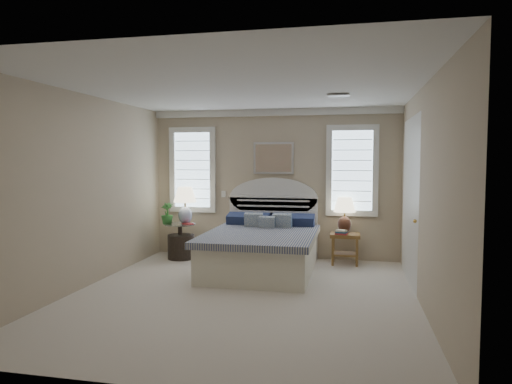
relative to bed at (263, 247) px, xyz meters
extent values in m
cube|color=beige|center=(0.00, -1.46, -0.39)|extent=(4.50, 5.00, 0.01)
cube|color=silver|center=(0.00, -1.46, 2.31)|extent=(4.50, 5.00, 0.01)
cube|color=tan|center=(0.00, 1.04, 0.96)|extent=(4.50, 0.02, 2.70)
cube|color=tan|center=(-2.25, -1.46, 0.96)|extent=(0.02, 5.00, 2.70)
cube|color=tan|center=(2.25, -1.46, 0.96)|extent=(0.02, 5.00, 2.70)
cube|color=silver|center=(0.00, 1.00, 2.25)|extent=(4.50, 0.08, 0.12)
cube|color=#B2B2B2|center=(1.20, -0.66, 2.29)|extent=(0.30, 0.20, 0.02)
cube|color=silver|center=(-0.95, 1.03, 0.76)|extent=(0.08, 0.01, 0.12)
cube|color=silver|center=(-1.55, 1.02, 1.21)|extent=(0.90, 0.06, 1.60)
cube|color=silver|center=(1.40, 1.02, 1.21)|extent=(0.90, 0.06, 1.60)
cube|color=silver|center=(0.00, 1.00, 1.43)|extent=(0.74, 0.04, 0.58)
cube|color=silver|center=(2.23, -0.26, 0.81)|extent=(0.02, 1.80, 2.40)
cube|color=silver|center=(0.00, -0.13, -0.11)|extent=(1.60, 2.10, 0.55)
cube|color=navy|center=(0.00, -0.18, 0.20)|extent=(1.72, 2.15, 0.10)
cube|color=beige|center=(0.00, 0.98, 0.16)|extent=(1.62, 0.08, 1.10)
cube|color=#1A2442|center=(-0.40, 0.70, 0.34)|extent=(0.75, 0.31, 0.23)
cube|color=#1A2442|center=(0.40, 0.70, 0.34)|extent=(0.75, 0.31, 0.23)
cube|color=#395580|center=(-0.25, 0.47, 0.32)|extent=(0.33, 0.20, 0.34)
cube|color=#395580|center=(0.25, 0.47, 0.32)|extent=(0.33, 0.20, 0.34)
cube|color=#395580|center=(0.00, 0.37, 0.30)|extent=(0.28, 0.14, 0.29)
cylinder|color=black|center=(-1.65, 0.59, -0.37)|extent=(0.32, 0.32, 0.03)
cylinder|color=black|center=(-1.65, 0.59, -0.09)|extent=(0.08, 0.08, 0.60)
cylinder|color=silver|center=(-1.65, 0.59, 0.23)|extent=(0.56, 0.56, 0.02)
cube|color=brown|center=(1.30, 0.69, 0.11)|extent=(0.50, 0.40, 0.06)
cube|color=brown|center=(1.30, 0.69, -0.21)|extent=(0.44, 0.34, 0.03)
cube|color=brown|center=(1.10, 0.54, -0.15)|extent=(0.04, 0.04, 0.47)
cube|color=brown|center=(1.10, 0.84, -0.15)|extent=(0.04, 0.04, 0.47)
cube|color=brown|center=(1.50, 0.54, -0.15)|extent=(0.04, 0.04, 0.47)
cube|color=brown|center=(1.50, 0.84, -0.15)|extent=(0.04, 0.04, 0.47)
cylinder|color=black|center=(-1.61, 0.54, -0.17)|extent=(0.61, 0.61, 0.44)
cylinder|color=silver|center=(-1.57, 0.65, 0.26)|extent=(0.17, 0.17, 0.03)
ellipsoid|color=silver|center=(-1.57, 0.65, 0.39)|extent=(0.31, 0.31, 0.32)
cylinder|color=gold|center=(-1.57, 0.65, 0.59)|extent=(0.04, 0.04, 0.11)
cylinder|color=black|center=(1.28, 0.84, 0.16)|extent=(0.14, 0.14, 0.03)
ellipsoid|color=black|center=(1.28, 0.84, 0.28)|extent=(0.26, 0.26, 0.29)
cylinder|color=gold|center=(1.28, 0.84, 0.46)|extent=(0.04, 0.04, 0.11)
imported|color=#33712D|center=(-1.86, 0.50, 0.44)|extent=(0.22, 0.22, 0.39)
cube|color=#A6292E|center=(-1.47, 0.53, 0.26)|extent=(0.21, 0.19, 0.02)
cube|color=#A6292E|center=(1.24, 0.58, 0.16)|extent=(0.23, 0.19, 0.03)
cube|color=navy|center=(1.24, 0.58, 0.18)|extent=(0.21, 0.18, 0.03)
cube|color=beige|center=(1.24, 0.58, 0.21)|extent=(0.20, 0.17, 0.03)
camera|label=1|loc=(1.39, -7.17, 1.40)|focal=32.00mm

